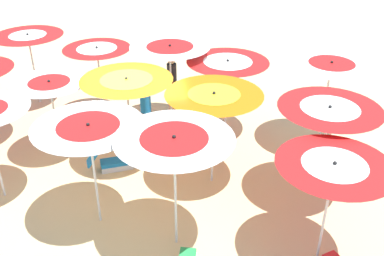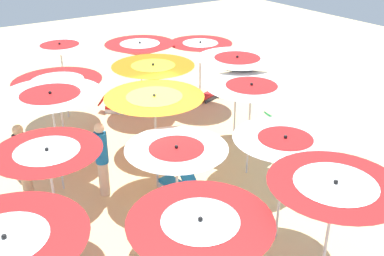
% 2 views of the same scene
% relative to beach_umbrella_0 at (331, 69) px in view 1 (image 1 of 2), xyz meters
% --- Properties ---
extents(ground, '(38.80, 38.80, 0.04)m').
position_rel_beach_umbrella_0_xyz_m(ground, '(-0.30, 5.11, -2.26)').
color(ground, beige).
extents(beach_umbrella_0, '(2.29, 2.29, 2.47)m').
position_rel_beach_umbrella_0_xyz_m(beach_umbrella_0, '(0.00, 0.00, 0.00)').
color(beach_umbrella_0, silver).
rests_on(beach_umbrella_0, ground).
extents(beach_umbrella_1, '(2.26, 2.26, 2.25)m').
position_rel_beach_umbrella_0_xyz_m(beach_umbrella_1, '(0.95, 2.52, -0.25)').
color(beach_umbrella_1, silver).
rests_on(beach_umbrella_1, ground).
extents(beach_umbrella_2, '(2.25, 2.25, 2.52)m').
position_rel_beach_umbrella_0_xyz_m(beach_umbrella_2, '(1.58, 4.04, 0.06)').
color(beach_umbrella_2, silver).
rests_on(beach_umbrella_2, ground).
extents(beach_umbrella_3, '(1.98, 1.98, 2.27)m').
position_rel_beach_umbrella_0_xyz_m(beach_umbrella_3, '(2.35, 6.12, -0.18)').
color(beach_umbrella_3, silver).
rests_on(beach_umbrella_3, ground).
extents(beach_umbrella_4, '(2.17, 2.17, 2.36)m').
position_rel_beach_umbrella_0_xyz_m(beach_umbrella_4, '(3.57, 8.31, -0.10)').
color(beach_umbrella_4, silver).
rests_on(beach_umbrella_4, ground).
extents(beach_umbrella_5, '(2.21, 2.21, 2.37)m').
position_rel_beach_umbrella_0_xyz_m(beach_umbrella_5, '(-2.25, 0.93, -0.13)').
color(beach_umbrella_5, silver).
rests_on(beach_umbrella_5, ground).
extents(beach_umbrella_6, '(2.22, 2.22, 2.43)m').
position_rel_beach_umbrella_0_xyz_m(beach_umbrella_6, '(-1.42, 3.27, -0.08)').
color(beach_umbrella_6, silver).
rests_on(beach_umbrella_6, ground).
extents(beach_umbrella_7, '(2.23, 2.23, 2.42)m').
position_rel_beach_umbrella_0_xyz_m(beach_umbrella_7, '(-0.36, 5.22, -0.06)').
color(beach_umbrella_7, silver).
rests_on(beach_umbrella_7, ground).
extents(beach_umbrella_8, '(1.94, 1.94, 2.17)m').
position_rel_beach_umbrella_0_xyz_m(beach_umbrella_8, '(0.27, 7.15, -0.29)').
color(beach_umbrella_8, silver).
rests_on(beach_umbrella_8, ground).
extents(beach_umbrella_10, '(2.09, 2.09, 2.25)m').
position_rel_beach_umbrella_0_xyz_m(beach_umbrella_10, '(-4.12, 1.56, -0.20)').
color(beach_umbrella_10, silver).
rests_on(beach_umbrella_10, ground).
extents(beach_umbrella_11, '(2.21, 2.21, 2.56)m').
position_rel_beach_umbrella_0_xyz_m(beach_umbrella_11, '(-3.43, 4.31, 0.06)').
color(beach_umbrella_11, silver).
rests_on(beach_umbrella_11, ground).
extents(beach_umbrella_12, '(2.20, 2.20, 2.44)m').
position_rel_beach_umbrella_0_xyz_m(beach_umbrella_12, '(-2.58, 5.91, -0.02)').
color(beach_umbrella_12, silver).
rests_on(beach_umbrella_12, ground).
extents(lounger_0, '(1.10, 1.07, 0.60)m').
position_rel_beach_umbrella_0_xyz_m(lounger_0, '(-1.50, 0.57, -2.05)').
color(lounger_0, silver).
rests_on(lounger_0, ground).
extents(lounger_1, '(0.55, 1.18, 0.70)m').
position_rel_beach_umbrella_0_xyz_m(lounger_1, '(-0.62, 5.74, -2.02)').
color(lounger_1, silver).
rests_on(lounger_1, ground).
extents(beachgoer_0, '(0.30, 0.30, 1.87)m').
position_rel_beach_umbrella_0_xyz_m(beachgoer_0, '(2.37, 3.96, -1.25)').
color(beachgoer_0, '#D8A87F').
rests_on(beachgoer_0, ground).
extents(beachgoer_1, '(0.30, 0.30, 1.84)m').
position_rel_beach_umbrella_0_xyz_m(beachgoer_1, '(0.83, 4.80, -1.27)').
color(beachgoer_1, beige).
rests_on(beachgoer_1, ground).
extents(beach_ball, '(0.32, 0.32, 0.32)m').
position_rel_beach_umbrella_0_xyz_m(beach_ball, '(4.48, 6.03, -2.08)').
color(beach_ball, white).
rests_on(beach_ball, ground).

